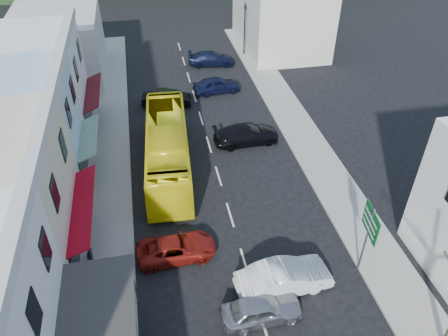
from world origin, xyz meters
TOP-DOWN VIEW (x-y plane):
  - ground at (0.00, 0.00)m, footprint 120.00×120.00m
  - sidewalk_left at (-7.50, 10.00)m, footprint 3.00×52.00m
  - sidewalk_right at (7.50, 10.00)m, footprint 3.00×52.00m
  - shopfront_row at (-12.49, 5.00)m, footprint 8.25×30.00m
  - distant_block_left at (-12.00, 27.00)m, footprint 8.00×10.00m
  - distant_block_right at (11.00, 30.00)m, footprint 8.00×12.00m
  - bus at (-3.28, 9.69)m, footprint 3.29×11.74m
  - car_silver at (-0.02, -3.51)m, footprint 4.45×1.92m
  - car_white at (1.56, -2.02)m, footprint 4.57×2.26m
  - car_red at (-3.64, 1.29)m, footprint 4.67×2.06m
  - car_black_near at (2.88, 11.71)m, footprint 4.58×2.04m
  - car_navy_mid at (2.15, 20.36)m, footprint 4.55×2.21m
  - car_black_far at (-2.61, 18.72)m, footprint 4.60×2.36m
  - car_navy_far at (2.73, 26.43)m, footprint 4.70×2.42m
  - pedestrian_left at (-8.34, 1.64)m, footprint 0.50×0.66m
  - direction_sign at (6.03, -1.55)m, footprint 0.76×2.03m
  - traffic_signal at (6.60, 28.28)m, footprint 0.72×1.20m

SIDE VIEW (x-z plane):
  - ground at x=0.00m, z-range 0.00..0.00m
  - sidewalk_left at x=-7.50m, z-range 0.00..0.15m
  - sidewalk_right at x=7.50m, z-range 0.00..0.15m
  - car_silver at x=-0.02m, z-range 0.00..1.40m
  - car_white at x=1.56m, z-range 0.00..1.40m
  - car_red at x=-3.64m, z-range 0.00..1.40m
  - car_black_near at x=2.88m, z-range 0.00..1.40m
  - car_navy_mid at x=2.15m, z-range 0.00..1.40m
  - car_black_far at x=-2.61m, z-range 0.00..1.40m
  - car_navy_far at x=2.73m, z-range 0.00..1.40m
  - pedestrian_left at x=-8.34m, z-range 0.15..1.85m
  - bus at x=-3.28m, z-range 0.00..3.10m
  - direction_sign at x=6.03m, z-range 0.00..4.38m
  - traffic_signal at x=6.60m, z-range 0.00..5.56m
  - distant_block_left at x=-12.00m, z-range 0.00..6.00m
  - distant_block_right at x=11.00m, z-range 0.00..7.00m
  - shopfront_row at x=-12.49m, z-range 0.00..8.00m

